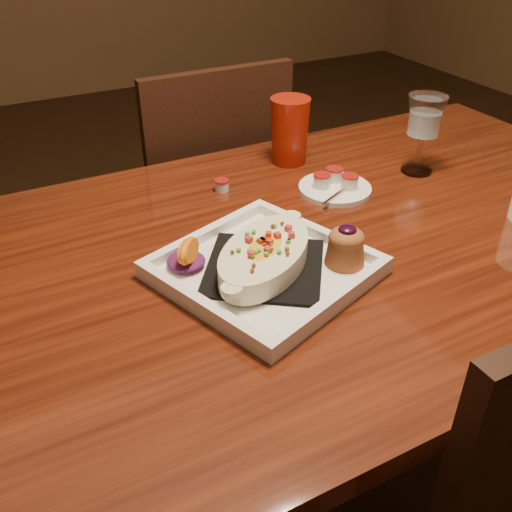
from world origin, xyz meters
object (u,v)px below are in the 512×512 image
chair_far (206,205)px  saucer (335,186)px  plate (270,261)px  goblet (425,120)px  red_tumbler (290,131)px  table (330,274)px

chair_far → saucer: chair_far is taller
plate → goblet: size_ratio=2.23×
plate → goblet: (0.49, 0.20, 0.09)m
chair_far → plate: bearing=76.1°
goblet → red_tumbler: 0.30m
plate → chair_far: bearing=57.0°
table → saucer: size_ratio=9.72×
goblet → saucer: size_ratio=1.13×
saucer → red_tumbler: red_tumbler is taller
red_tumbler → saucer: bearing=-86.8°
plate → goblet: goblet is taller
saucer → chair_far: bearing=101.4°
plate → saucer: bearing=18.0°
chair_far → saucer: (0.10, -0.49, 0.25)m
table → red_tumbler: size_ratio=9.89×
plate → saucer: size_ratio=2.51×
chair_far → plate: (-0.17, -0.69, 0.27)m
saucer → goblet: bearing=-1.1°
table → saucer: saucer is taller
chair_far → table: bearing=90.0°
goblet → saucer: 0.25m
table → chair_far: 0.65m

